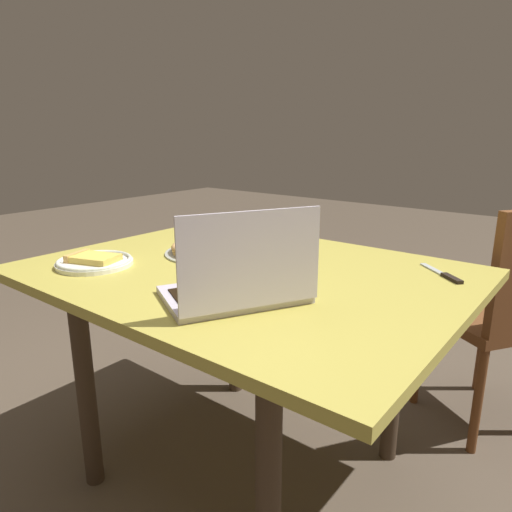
{
  "coord_description": "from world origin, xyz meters",
  "views": [
    {
      "loc": [
        0.88,
        -1.06,
        1.16
      ],
      "look_at": [
        0.0,
        0.05,
        0.77
      ],
      "focal_mm": 32.2,
      "sensor_mm": 36.0,
      "label": 1
    }
  ],
  "objects_px": {
    "laptop": "(239,284)",
    "chair_near": "(505,309)",
    "pizza_tray": "(212,248)",
    "pizza_plate": "(94,261)",
    "table_knife": "(444,275)",
    "dining_table": "(246,295)"
  },
  "relations": [
    {
      "from": "pizza_plate",
      "to": "chair_near",
      "type": "height_order",
      "value": "chair_near"
    },
    {
      "from": "dining_table",
      "to": "laptop",
      "type": "xyz_separation_m",
      "value": [
        0.18,
        -0.24,
        0.14
      ]
    },
    {
      "from": "laptop",
      "to": "chair_near",
      "type": "distance_m",
      "value": 1.15
    },
    {
      "from": "table_knife",
      "to": "chair_near",
      "type": "relative_size",
      "value": 0.18
    },
    {
      "from": "table_knife",
      "to": "chair_near",
      "type": "distance_m",
      "value": 0.54
    },
    {
      "from": "pizza_plate",
      "to": "pizza_tray",
      "type": "height_order",
      "value": "same"
    },
    {
      "from": "pizza_plate",
      "to": "table_knife",
      "type": "relative_size",
      "value": 1.45
    },
    {
      "from": "chair_near",
      "to": "table_knife",
      "type": "bearing_deg",
      "value": -102.44
    },
    {
      "from": "laptop",
      "to": "pizza_plate",
      "type": "distance_m",
      "value": 0.58
    },
    {
      "from": "dining_table",
      "to": "laptop",
      "type": "distance_m",
      "value": 0.33
    },
    {
      "from": "pizza_tray",
      "to": "table_knife",
      "type": "xyz_separation_m",
      "value": [
        0.72,
        0.24,
        -0.01
      ]
    },
    {
      "from": "pizza_tray",
      "to": "table_knife",
      "type": "height_order",
      "value": "pizza_tray"
    },
    {
      "from": "pizza_plate",
      "to": "table_knife",
      "type": "xyz_separation_m",
      "value": [
        0.92,
        0.58,
        -0.01
      ]
    },
    {
      "from": "pizza_plate",
      "to": "table_knife",
      "type": "height_order",
      "value": "pizza_plate"
    },
    {
      "from": "laptop",
      "to": "pizza_plate",
      "type": "bearing_deg",
      "value": -176.71
    },
    {
      "from": "dining_table",
      "to": "pizza_tray",
      "type": "relative_size",
      "value": 3.95
    },
    {
      "from": "laptop",
      "to": "chair_near",
      "type": "relative_size",
      "value": 0.47
    },
    {
      "from": "pizza_tray",
      "to": "chair_near",
      "type": "height_order",
      "value": "chair_near"
    },
    {
      "from": "pizza_tray",
      "to": "chair_near",
      "type": "xyz_separation_m",
      "value": [
        0.83,
        0.71,
        -0.25
      ]
    },
    {
      "from": "laptop",
      "to": "table_knife",
      "type": "distance_m",
      "value": 0.64
    },
    {
      "from": "dining_table",
      "to": "pizza_tray",
      "type": "distance_m",
      "value": 0.25
    },
    {
      "from": "laptop",
      "to": "table_knife",
      "type": "height_order",
      "value": "laptop"
    }
  ]
}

